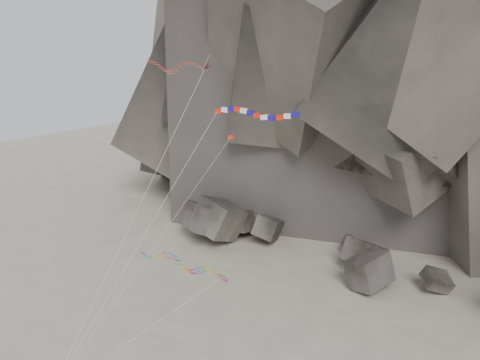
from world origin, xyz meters
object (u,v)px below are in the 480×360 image
Objects in this scene: banner_kite at (252,116)px; parafoil_kite at (178,262)px; pennant_kite at (188,198)px; delta_kite at (172,66)px.

banner_kite is 19.90m from parafoil_kite.
parafoil_kite is 12.06m from pennant_kite.
pennant_kite is at bearing -57.58° from delta_kite.
pennant_kite is (6.03, -4.17, 9.57)m from parafoil_kite.
pennant_kite is at bearing -22.24° from parafoil_kite.
pennant_kite is (6.39, -4.66, -11.49)m from delta_kite.
parafoil_kite is (-10.23, -0.05, -17.07)m from banner_kite.
banner_kite is 1.64× the size of parafoil_kite.
banner_kite is at bearing 18.00° from pennant_kite.
banner_kite is at bearing 12.71° from parafoil_kite.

